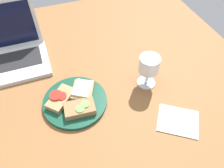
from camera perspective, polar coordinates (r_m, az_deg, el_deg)
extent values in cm
cube|color=brown|center=(86.74, -5.02, -2.73)|extent=(140.00, 140.00, 3.00)
cylinder|color=#144733|center=(82.71, -9.62, -4.54)|extent=(23.78, 23.78, 1.47)
cube|color=#A88456|center=(82.34, -13.20, -3.67)|extent=(12.38, 12.38, 2.14)
cylinder|color=red|center=(81.31, -13.10, -3.07)|extent=(3.82, 3.82, 0.46)
cylinder|color=red|center=(81.60, -14.39, -3.06)|extent=(4.70, 4.70, 0.68)
cube|color=#937047|center=(78.25, -8.42, -6.31)|extent=(11.23, 7.40, 2.47)
cylinder|color=#6BB74C|center=(76.39, -8.32, -6.45)|extent=(3.07, 3.07, 0.35)
cylinder|color=#6BB74C|center=(77.26, -7.09, -5.27)|extent=(3.05, 3.05, 0.40)
cube|color=#A88456|center=(83.53, -7.68, -1.51)|extent=(10.81, 11.62, 1.97)
cube|color=#F4EAB7|center=(82.45, -7.78, -0.89)|extent=(9.75, 10.16, 0.84)
cylinder|color=white|center=(89.23, 8.88, 0.42)|extent=(7.40, 7.40, 0.40)
cylinder|color=white|center=(86.60, 9.16, 1.97)|extent=(1.12, 1.12, 6.75)
cylinder|color=white|center=(81.97, 9.71, 5.06)|extent=(7.76, 7.76, 6.32)
cylinder|color=white|center=(82.93, 9.59, 4.38)|extent=(7.14, 7.14, 3.56)
cube|color=silver|center=(103.13, -24.85, 4.31)|extent=(31.76, 21.75, 1.78)
cube|color=#232326|center=(104.00, -25.08, 5.39)|extent=(26.04, 11.96, 0.16)
cube|color=silver|center=(106.65, -27.27, 13.24)|extent=(31.12, 4.57, 21.63)
cube|color=black|center=(106.23, -27.26, 13.10)|extent=(27.94, 3.33, 18.08)
cube|color=white|center=(80.98, 16.83, -9.20)|extent=(17.87, 17.22, 0.40)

